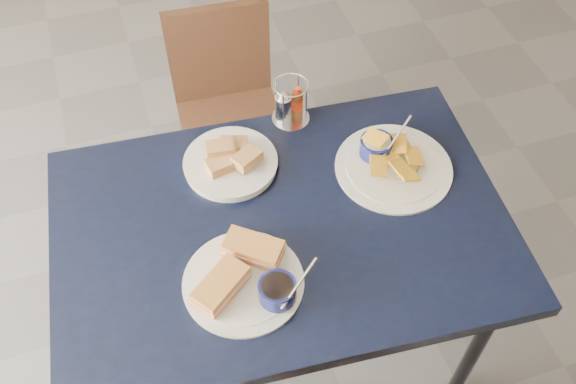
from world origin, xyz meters
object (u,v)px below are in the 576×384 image
object	(u,v)px
dining_table	(282,239)
sandwich_plate	(247,277)
chair_far	(225,97)
bread_basket	(231,161)
condiment_caddy	(289,105)
plantain_plate	(389,161)

from	to	relation	value
dining_table	sandwich_plate	bearing A→B (deg)	-133.62
chair_far	bread_basket	size ratio (longest dim) A/B	3.09
sandwich_plate	chair_far	bearing A→B (deg)	79.80
dining_table	sandwich_plate	xyz separation A→B (m)	(-0.13, -0.14, 0.09)
dining_table	bread_basket	bearing A→B (deg)	107.87
sandwich_plate	bread_basket	bearing A→B (deg)	80.99
chair_far	condiment_caddy	distance (m)	0.59
chair_far	plantain_plate	bearing A→B (deg)	-67.45
bread_basket	plantain_plate	bearing A→B (deg)	-17.50
plantain_plate	bread_basket	bearing A→B (deg)	162.50
dining_table	chair_far	world-z (taller)	chair_far
plantain_plate	chair_far	bearing A→B (deg)	112.55
bread_basket	condiment_caddy	distance (m)	0.24
condiment_caddy	bread_basket	bearing A→B (deg)	-149.33
chair_far	condiment_caddy	size ratio (longest dim) A/B	5.73
chair_far	plantain_plate	world-z (taller)	plantain_plate
plantain_plate	bread_basket	world-z (taller)	plantain_plate
dining_table	sandwich_plate	world-z (taller)	sandwich_plate
dining_table	condiment_caddy	xyz separation A→B (m)	(0.13, 0.35, 0.13)
chair_far	bread_basket	xyz separation A→B (m)	(-0.11, -0.59, 0.32)
sandwich_plate	condiment_caddy	xyz separation A→B (m)	(0.26, 0.49, 0.03)
condiment_caddy	sandwich_plate	bearing A→B (deg)	-118.61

